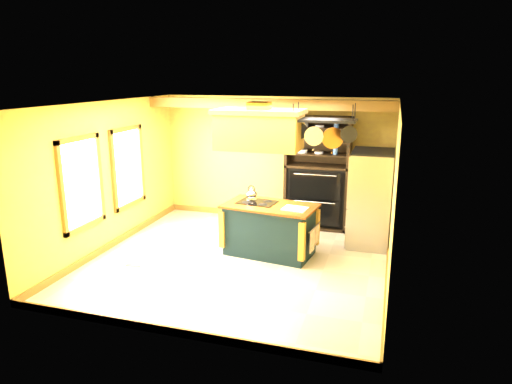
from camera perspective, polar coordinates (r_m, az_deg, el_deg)
The scene contains 15 objects.
floor at distance 8.06m, azimuth -2.16°, elevation -8.51°, with size 5.00×5.00×0.00m, color beige.
ceiling at distance 7.43m, azimuth -2.37°, elevation 11.01°, with size 5.00×5.00×0.00m, color white.
wall_back at distance 9.98m, azimuth 2.42°, elevation 4.10°, with size 5.00×0.02×2.70m, color #BD9445.
wall_front at distance 5.43m, azimuth -10.90°, elevation -5.15°, with size 5.00×0.02×2.70m, color #BD9445.
wall_left at distance 8.76m, azimuth -17.93°, elevation 1.92°, with size 0.02×5.00×2.70m, color #BD9445.
wall_right at distance 7.24m, azimuth 16.80°, elevation -0.54°, with size 0.02×5.00×2.70m, color #BD9445.
ceiling_beam at distance 9.06m, azimuth 1.22°, elevation 10.95°, with size 5.00×0.15×0.20m, color olive.
window_near at distance 8.10m, azimuth -20.92°, elevation 1.04°, with size 0.06×1.06×1.56m.
window_far at distance 9.22m, azimuth -15.68°, elevation 3.01°, with size 0.06×1.06×1.56m.
kitchen_island at distance 8.18m, azimuth 1.71°, elevation -4.64°, with size 1.72×1.10×1.11m.
range_hood at distance 7.83m, azimuth 0.40°, elevation 7.95°, with size 1.51×0.85×0.80m.
pot_rack at distance 7.59m, azimuth 8.51°, elevation 8.17°, with size 1.11×0.52×0.75m.
refrigerator at distance 8.78m, azimuth 14.03°, elevation -1.06°, with size 0.77×0.91×1.77m.
hutch at distance 9.64m, azimuth 7.68°, elevation 0.86°, with size 1.32×0.60×2.33m.
floor_register at distance 8.12m, azimuth -15.03°, elevation -8.83°, with size 0.28×0.12×0.01m, color black.
Camera 1 is at (2.43, -7.01, 3.16)m, focal length 32.00 mm.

